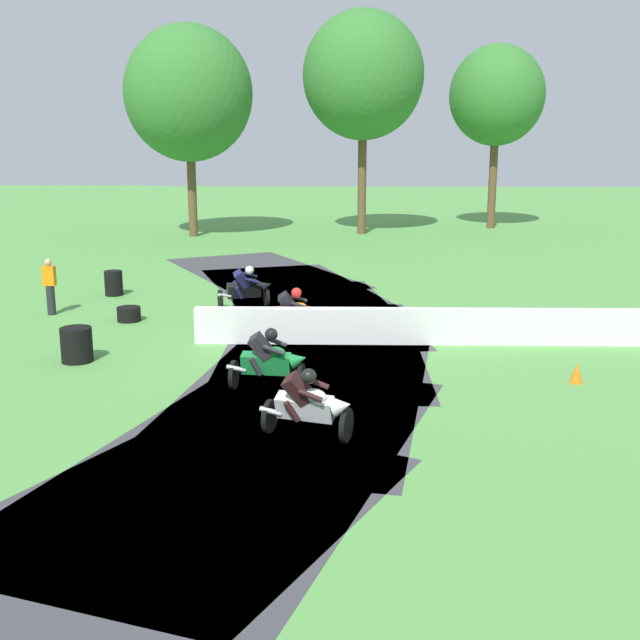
% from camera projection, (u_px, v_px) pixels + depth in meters
% --- Properties ---
extents(ground_plane, '(120.00, 120.00, 0.00)m').
position_uv_depth(ground_plane, '(323.00, 343.00, 19.81)').
color(ground_plane, '#569947').
extents(track_asphalt, '(9.93, 31.05, 0.01)m').
position_uv_depth(track_asphalt, '(278.00, 343.00, 19.83)').
color(track_asphalt, '#3D3D42').
rests_on(track_asphalt, ground).
extents(safety_barrier, '(18.12, 0.77, 0.90)m').
position_uv_depth(safety_barrier, '(560.00, 327.00, 19.58)').
color(safety_barrier, white).
rests_on(safety_barrier, ground).
extents(motorcycle_lead_white, '(1.69, 1.14, 1.42)m').
position_uv_depth(motorcycle_lead_white, '(309.00, 405.00, 13.45)').
color(motorcycle_lead_white, black).
rests_on(motorcycle_lead_white, ground).
extents(motorcycle_chase_green, '(1.70, 0.86, 1.43)m').
position_uv_depth(motorcycle_chase_green, '(270.00, 361.00, 15.97)').
color(motorcycle_chase_green, black).
rests_on(motorcycle_chase_green, ground).
extents(motorcycle_trailing_orange, '(1.68, 0.86, 1.43)m').
position_uv_depth(motorcycle_trailing_orange, '(294.00, 314.00, 20.17)').
color(motorcycle_trailing_orange, black).
rests_on(motorcycle_trailing_orange, ground).
extents(motorcycle_fourth_black, '(1.74, 1.19, 1.42)m').
position_uv_depth(motorcycle_fourth_black, '(247.00, 288.00, 23.56)').
color(motorcycle_fourth_black, black).
rests_on(motorcycle_fourth_black, ground).
extents(tire_stack_mid_a, '(0.72, 0.72, 0.80)m').
position_uv_depth(tire_stack_mid_a, '(77.00, 345.00, 18.14)').
color(tire_stack_mid_a, black).
rests_on(tire_stack_mid_a, ground).
extents(tire_stack_mid_b, '(0.65, 0.65, 0.40)m').
position_uv_depth(tire_stack_mid_b, '(129.00, 314.00, 22.10)').
color(tire_stack_mid_b, black).
rests_on(tire_stack_mid_b, ground).
extents(tire_stack_far, '(0.58, 0.58, 0.80)m').
position_uv_depth(tire_stack_far, '(114.00, 283.00, 25.58)').
color(tire_stack_far, black).
rests_on(tire_stack_far, ground).
extents(track_marshal, '(0.34, 0.24, 1.63)m').
position_uv_depth(track_marshal, '(50.00, 287.00, 22.76)').
color(track_marshal, '#232328').
rests_on(track_marshal, ground).
extents(traffic_cone, '(0.28, 0.28, 0.44)m').
position_uv_depth(traffic_cone, '(577.00, 373.00, 16.62)').
color(traffic_cone, orange).
rests_on(traffic_cone, ground).
extents(tree_far_left, '(6.27, 6.27, 10.30)m').
position_uv_depth(tree_far_left, '(189.00, 94.00, 38.77)').
color(tree_far_left, brown).
rests_on(tree_far_left, ground).
extents(tree_far_right, '(6.06, 6.06, 11.12)m').
position_uv_depth(tree_far_right, '(363.00, 76.00, 39.58)').
color(tree_far_right, brown).
rests_on(tree_far_right, ground).
extents(tree_mid_rise, '(5.05, 5.05, 9.74)m').
position_uv_depth(tree_mid_rise, '(497.00, 96.00, 42.26)').
color(tree_mid_rise, brown).
rests_on(tree_mid_rise, ground).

